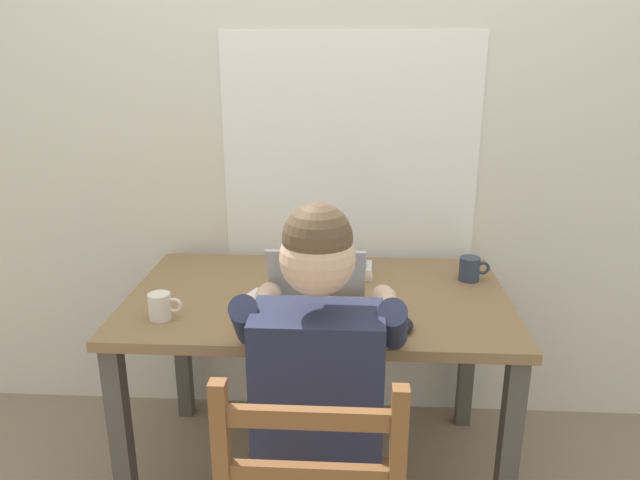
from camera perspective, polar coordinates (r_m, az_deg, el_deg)
The scene contains 11 objects.
ground_plane at distance 2.54m, azimuth -0.18°, elevation -21.06°, with size 8.00×8.00×0.00m, color gray.
back_wall at distance 2.47m, azimuth 0.52°, elevation 10.95°, with size 6.00×0.08×2.60m.
desk at distance 2.18m, azimuth -0.20°, elevation -7.56°, with size 1.34×0.81×0.76m.
seated_person at distance 1.75m, azimuth -0.01°, elevation -13.53°, with size 0.50×0.60×1.24m.
laptop at distance 1.95m, azimuth -0.67°, elevation -6.02°, with size 0.33×0.34×0.21m.
computer_mouse at distance 1.90m, azimuth 7.97°, elevation -8.00°, with size 0.06×0.10×0.03m, color black.
coffee_mug_white at distance 2.01m, azimuth -14.92°, elevation -6.11°, with size 0.11×0.07×0.09m.
coffee_mug_dark at distance 2.32m, azimuth 14.10°, elevation -2.68°, with size 0.11×0.08×0.09m.
book_stack_main at distance 2.30m, azimuth 2.48°, elevation -2.55°, with size 0.20×0.12×0.08m.
paper_pile_near_laptop at distance 2.07m, azimuth -4.87°, elevation -5.99°, with size 0.21×0.17×0.01m, color white.
paper_pile_back_corner at distance 1.96m, azimuth 2.84°, elevation -7.28°, with size 0.19×0.16×0.01m, color silver.
Camera 1 is at (0.12, -1.97, 1.60)m, focal length 33.60 mm.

